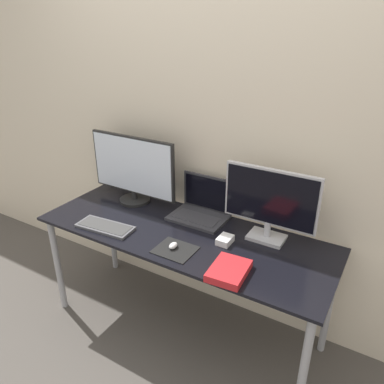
# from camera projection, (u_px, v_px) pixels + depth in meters

# --- Properties ---
(ground_plane) EXTENTS (12.00, 12.00, 0.00)m
(ground_plane) POSITION_uv_depth(u_px,v_px,m) (155.00, 360.00, 2.23)
(ground_plane) COLOR #4C4742
(wall_back) EXTENTS (7.00, 0.05, 2.50)m
(wall_back) POSITION_uv_depth(u_px,v_px,m) (216.00, 128.00, 2.25)
(wall_back) COLOR beige
(wall_back) RESTS_ON ground_plane
(desk) EXTENTS (1.75, 0.64, 0.72)m
(desk) POSITION_uv_depth(u_px,v_px,m) (183.00, 244.00, 2.21)
(desk) COLOR black
(desk) RESTS_ON ground_plane
(monitor_left) EXTENTS (0.64, 0.20, 0.45)m
(monitor_left) POSITION_uv_depth(u_px,v_px,m) (133.00, 169.00, 2.45)
(monitor_left) COLOR black
(monitor_left) RESTS_ON desk
(monitor_right) EXTENTS (0.52, 0.14, 0.42)m
(monitor_right) POSITION_uv_depth(u_px,v_px,m) (270.00, 202.00, 2.01)
(monitor_right) COLOR #B2B2B7
(monitor_right) RESTS_ON desk
(laptop) EXTENTS (0.34, 0.24, 0.25)m
(laptop) POSITION_uv_depth(u_px,v_px,m) (203.00, 207.00, 2.32)
(laptop) COLOR #333338
(laptop) RESTS_ON desk
(keyboard) EXTENTS (0.36, 0.17, 0.02)m
(keyboard) POSITION_uv_depth(u_px,v_px,m) (105.00, 227.00, 2.21)
(keyboard) COLOR #4C4C51
(keyboard) RESTS_ON desk
(mousepad) EXTENTS (0.21, 0.18, 0.00)m
(mousepad) POSITION_uv_depth(u_px,v_px,m) (175.00, 250.00, 2.00)
(mousepad) COLOR black
(mousepad) RESTS_ON desk
(mouse) EXTENTS (0.04, 0.06, 0.03)m
(mouse) POSITION_uv_depth(u_px,v_px,m) (173.00, 246.00, 2.01)
(mouse) COLOR silver
(mouse) RESTS_ON mousepad
(book) EXTENTS (0.19, 0.23, 0.04)m
(book) POSITION_uv_depth(u_px,v_px,m) (229.00, 271.00, 1.81)
(book) COLOR red
(book) RESTS_ON desk
(power_brick) EXTENTS (0.07, 0.10, 0.04)m
(power_brick) POSITION_uv_depth(u_px,v_px,m) (225.00, 240.00, 2.06)
(power_brick) COLOR white
(power_brick) RESTS_ON desk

